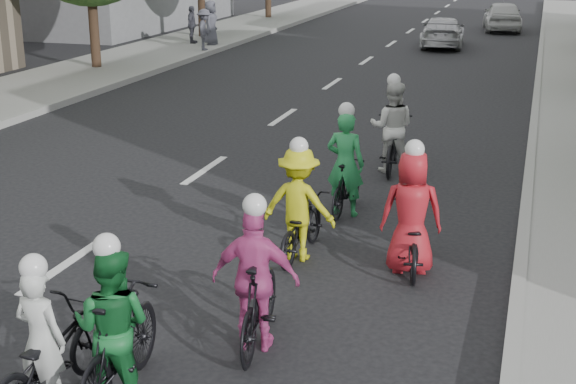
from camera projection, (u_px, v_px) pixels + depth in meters
The scene contains 16 objects.
ground at pixel (63, 266), 11.09m from camera, with size 120.00×120.00×0.00m, color black.
sidewalk_left at pixel (11, 96), 22.43m from camera, with size 4.00×80.00×0.15m, color gray.
curb_left at pixel (72, 100), 21.87m from camera, with size 0.18×80.00×0.18m, color #999993.
curb_right at pixel (533, 130), 18.42m from camera, with size 0.18×80.00×0.18m, color #999993.
cyclist_0 at pixel (258, 291), 8.76m from camera, with size 1.01×1.78×1.80m.
cyclist_1 at pixel (116, 337), 7.73m from camera, with size 0.84×1.93×1.76m.
cyclist_2 at pixel (411, 225), 10.80m from camera, with size 0.92×1.74×1.85m.
cyclist_3 at pixel (392, 137), 15.42m from camera, with size 0.91×1.95×1.90m.
cyclist_4 at pixel (48, 354), 7.70m from camera, with size 0.78×1.85×1.60m.
cyclist_5 at pixel (346, 176), 13.02m from camera, with size 0.65×1.50×1.87m.
cyclist_6 at pixel (300, 214), 11.22m from camera, with size 1.07×1.67×1.77m.
follow_car_lead at pixel (443, 32), 32.72m from camera, with size 1.68×4.14×1.20m, color #BBBBC0.
follow_car_trail at pixel (503, 16), 38.21m from camera, with size 1.66×4.14×1.41m, color silver.
spectator_0 at pixel (205, 30), 30.62m from camera, with size 1.01×0.58×1.56m, color #4A4A57.
spectator_1 at pixel (192, 25), 32.62m from camera, with size 0.88×0.37×1.50m, color #44454F.
spectator_2 at pixel (211, 23), 32.17m from camera, with size 0.85×0.55×1.74m, color #4D4D59.
Camera 1 is at (6.05, -8.84, 4.37)m, focal length 50.00 mm.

